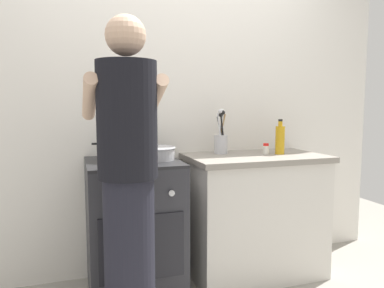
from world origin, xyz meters
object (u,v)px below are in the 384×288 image
object	(u,v)px
stove_range	(134,227)
utensil_crock	(221,139)
mixing_bowl	(154,153)
oil_bottle	(280,139)
person	(128,185)
spice_bottle	(266,149)
pot	(111,152)

from	to	relation	value
stove_range	utensil_crock	xyz separation A→B (m)	(0.69, 0.15, 0.56)
mixing_bowl	oil_bottle	xyz separation A→B (m)	(0.95, -0.02, 0.06)
person	mixing_bowl	bearing A→B (deg)	65.45
oil_bottle	mixing_bowl	bearing A→B (deg)	179.06
mixing_bowl	spice_bottle	size ratio (longest dim) A/B	3.53
oil_bottle	person	xyz separation A→B (m)	(-1.20, -0.54, -0.15)
stove_range	mixing_bowl	xyz separation A→B (m)	(0.14, -0.00, 0.50)
pot	spice_bottle	distance (m)	1.12
mixing_bowl	spice_bottle	xyz separation A→B (m)	(0.84, -0.00, -0.01)
pot	person	distance (m)	0.57
pot	spice_bottle	bearing A→B (deg)	-0.58
spice_bottle	oil_bottle	bearing A→B (deg)	-5.82
pot	utensil_crock	size ratio (longest dim) A/B	0.70
spice_bottle	oil_bottle	xyz separation A→B (m)	(0.11, -0.01, 0.07)
stove_range	mixing_bowl	world-z (taller)	mixing_bowl
utensil_crock	oil_bottle	bearing A→B (deg)	-22.55
person	pot	bearing A→B (deg)	92.80
oil_bottle	spice_bottle	bearing A→B (deg)	174.18
mixing_bowl	person	bearing A→B (deg)	-114.55
stove_range	person	world-z (taller)	person
spice_bottle	oil_bottle	world-z (taller)	oil_bottle
utensil_crock	pot	bearing A→B (deg)	-170.04
oil_bottle	pot	bearing A→B (deg)	178.95
spice_bottle	mixing_bowl	bearing A→B (deg)	179.70
utensil_crock	spice_bottle	bearing A→B (deg)	-28.00
pot	spice_bottle	size ratio (longest dim) A/B	2.87
pot	mixing_bowl	bearing A→B (deg)	-1.40
pot	mixing_bowl	world-z (taller)	pot
pot	mixing_bowl	distance (m)	0.28
mixing_bowl	oil_bottle	bearing A→B (deg)	-0.94
stove_range	utensil_crock	world-z (taller)	utensil_crock
spice_bottle	person	distance (m)	1.23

